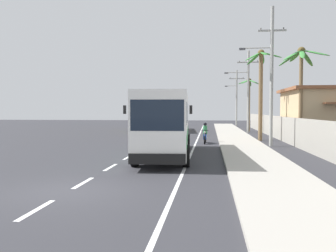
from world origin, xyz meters
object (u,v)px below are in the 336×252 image
coach_bus_foreground (166,122)px  motorcycle_beside_bus (205,135)px  coach_bus_far_lane (157,115)px  utility_pole_far (247,89)px  utility_pole_distant (236,97)px  palm_third (261,81)px  utility_pole_mid (271,73)px  palm_nearest (249,95)px  palm_second (302,71)px

coach_bus_foreground → motorcycle_beside_bus: size_ratio=5.88×
coach_bus_far_lane → coach_bus_foreground: bearing=-80.6°
utility_pole_far → utility_pole_distant: size_ratio=1.06×
utility_pole_distant → palm_third: bearing=-89.5°
coach_bus_foreground → coach_bus_far_lane: size_ratio=0.98×
motorcycle_beside_bus → palm_third: palm_third is taller
coach_bus_foreground → utility_pole_mid: (6.74, 6.23, 3.27)m
utility_pole_far → palm_third: (0.06, -10.58, 0.08)m
coach_bus_far_lane → utility_pole_mid: utility_pole_mid is taller
utility_pole_mid → utility_pole_distant: (-0.24, 30.89, -0.54)m
palm_nearest → palm_second: bearing=-84.2°
utility_pole_far → palm_nearest: 2.94m
coach_bus_far_lane → palm_nearest: palm_nearest is taller
utility_pole_mid → utility_pole_far: bearing=90.3°
palm_third → utility_pole_far: bearing=90.3°
motorcycle_beside_bus → palm_nearest: palm_nearest is taller
utility_pole_far → palm_nearest: bearing=80.6°
motorcycle_beside_bus → utility_pole_mid: (4.64, -1.83, 4.56)m
motorcycle_beside_bus → utility_pole_distant: bearing=81.4°
motorcycle_beside_bus → coach_bus_far_lane: bearing=110.3°
coach_bus_far_lane → motorcycle_beside_bus: bearing=-69.7°
coach_bus_foreground → utility_pole_far: 22.88m
palm_third → coach_bus_far_lane: bearing=128.2°
coach_bus_far_lane → utility_pole_far: bearing=-16.3°
utility_pole_far → palm_nearest: (0.47, 2.84, -0.63)m
utility_pole_mid → palm_nearest: (0.39, 18.29, -0.86)m
coach_bus_far_lane → palm_second: 22.70m
palm_second → coach_bus_foreground: bearing=-143.8°
motorcycle_beside_bus → utility_pole_distant: (4.41, 29.06, 4.01)m
coach_bus_foreground → utility_pole_mid: 9.74m
utility_pole_far → palm_second: size_ratio=1.31×
utility_pole_distant → utility_pole_mid: bearing=-89.6°
coach_bus_far_lane → utility_pole_mid: size_ratio=1.18×
utility_pole_far → palm_third: utility_pole_far is taller
utility_pole_distant → palm_third: size_ratio=1.14×
coach_bus_foreground → coach_bus_far_lane: 25.16m
coach_bus_foreground → utility_pole_distant: size_ratio=1.32×
motorcycle_beside_bus → palm_second: 8.45m
utility_pole_mid → palm_second: bearing=8.2°
coach_bus_far_lane → utility_pole_far: size_ratio=1.26×
palm_nearest → motorcycle_beside_bus: bearing=-107.0°
coach_bus_far_lane → utility_pole_far: utility_pole_far is taller
palm_nearest → palm_third: bearing=-91.8°
utility_pole_mid → coach_bus_foreground: bearing=-137.2°
coach_bus_far_lane → palm_third: palm_third is taller
coach_bus_foreground → coach_bus_far_lane: (-4.11, 24.83, 0.07)m
coach_bus_far_lane → palm_second: size_ratio=1.65×
coach_bus_foreground → utility_pole_far: size_ratio=1.24×
utility_pole_distant → utility_pole_far: bearing=-89.4°
utility_pole_distant → palm_nearest: utility_pole_distant is taller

